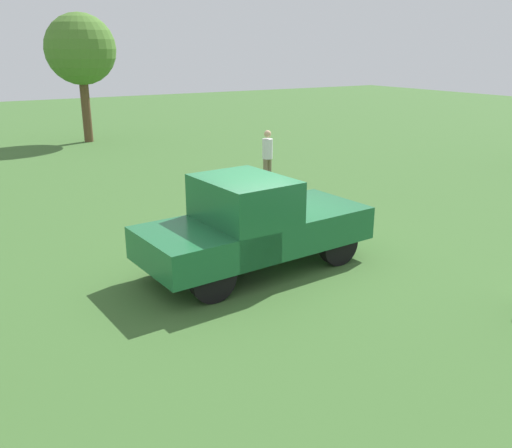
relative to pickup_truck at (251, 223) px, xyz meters
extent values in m
plane|color=#3D662D|center=(0.32, 0.13, -0.95)|extent=(80.00, 80.00, 0.00)
cylinder|color=black|center=(1.49, 0.87, -0.54)|extent=(0.81, 0.22, 0.81)
cylinder|color=black|center=(1.60, -0.66, -0.54)|extent=(0.81, 0.22, 0.81)
cylinder|color=black|center=(-1.37, 0.68, -0.54)|extent=(0.81, 0.22, 0.81)
cylinder|color=black|center=(-1.26, -0.86, -0.54)|extent=(0.81, 0.22, 0.81)
cube|color=#1E6638|center=(1.45, 0.10, -0.20)|extent=(1.91, 1.95, 0.64)
cube|color=#1E6638|center=(-0.15, -0.01, 0.18)|extent=(1.56, 1.93, 1.40)
cube|color=slate|center=(-0.15, -0.01, 0.62)|extent=(1.33, 1.77, 0.48)
cube|color=#1E6638|center=(-1.05, -0.07, -0.22)|extent=(2.27, 1.98, 0.60)
cube|color=silver|center=(2.29, 0.16, -0.46)|extent=(0.24, 1.77, 0.16)
cylinder|color=#7A6B51|center=(4.07, 5.69, -0.54)|extent=(0.14, 0.14, 0.82)
cylinder|color=#7A6B51|center=(3.88, 5.62, -0.54)|extent=(0.14, 0.14, 0.82)
cylinder|color=silver|center=(3.98, 5.65, 0.18)|extent=(0.41, 0.41, 0.61)
sphere|color=#D8AD84|center=(3.98, 5.65, 0.63)|extent=(0.22, 0.22, 0.22)
cylinder|color=brown|center=(1.44, 16.84, 0.61)|extent=(0.39, 0.39, 3.12)
sphere|color=#4C7A2D|center=(1.44, 16.84, 3.09)|extent=(3.05, 3.05, 3.05)
camera|label=1|loc=(-4.99, -8.34, 3.12)|focal=38.17mm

